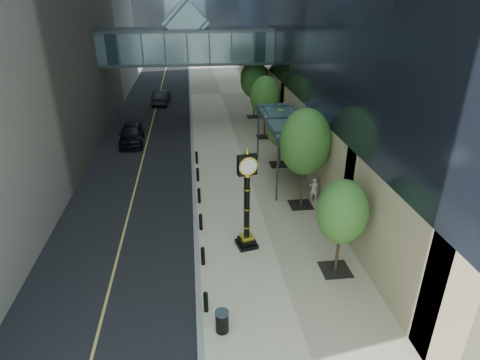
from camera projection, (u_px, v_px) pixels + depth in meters
name	position (u px, v px, depth m)	size (l,w,h in m)	color
ground	(274.00, 324.00, 16.25)	(320.00, 320.00, 0.00)	gray
road	(159.00, 96.00, 51.36)	(8.00, 180.00, 0.02)	black
sidewalk	(221.00, 94.00, 52.23)	(8.00, 180.00, 0.06)	beige
curb	(190.00, 95.00, 51.79)	(0.25, 180.00, 0.07)	gray
skywalk	(187.00, 44.00, 37.73)	(17.00, 4.20, 5.80)	#466870
entrance_canopy	(286.00, 120.00, 27.39)	(3.00, 8.00, 4.38)	#383F44
bollard_row	(200.00, 209.00, 23.81)	(0.20, 16.20, 0.90)	black
street_trees	(278.00, 114.00, 30.25)	(3.01, 28.58, 6.19)	black
street_clock	(247.00, 207.00, 20.13)	(1.20, 1.20, 5.36)	black
trash_bin	(222.00, 322.00, 15.66)	(0.52, 0.52, 0.90)	black
pedestrian	(314.00, 190.00, 25.23)	(0.60, 0.40, 1.66)	#B7B2A8
car_near	(132.00, 134.00, 35.11)	(2.01, 5.01, 1.71)	black
car_far	(161.00, 97.00, 47.56)	(1.69, 4.85, 1.60)	black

